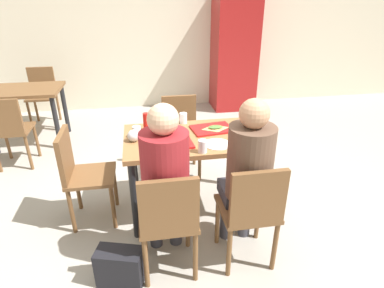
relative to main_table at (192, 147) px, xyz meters
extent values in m
cube|color=#9E998E|center=(0.00, 0.00, -0.65)|extent=(10.00, 10.00, 0.02)
cube|color=beige|center=(0.00, 3.20, 0.76)|extent=(10.00, 0.10, 2.80)
cube|color=olive|center=(0.00, 0.00, 0.09)|extent=(1.16, 0.74, 0.04)
cylinder|color=black|center=(-0.52, -0.31, -0.29)|extent=(0.06, 0.06, 0.71)
cylinder|color=black|center=(0.52, -0.31, -0.29)|extent=(0.06, 0.06, 0.71)
cylinder|color=black|center=(-0.52, 0.31, -0.29)|extent=(0.06, 0.06, 0.71)
cylinder|color=black|center=(0.52, 0.31, -0.29)|extent=(0.06, 0.06, 0.71)
cube|color=brown|center=(-0.29, -0.67, -0.20)|extent=(0.40, 0.40, 0.03)
cube|color=brown|center=(-0.29, -0.85, 0.01)|extent=(0.38, 0.04, 0.40)
cylinder|color=brown|center=(-0.46, -0.50, -0.43)|extent=(0.04, 0.04, 0.43)
cylinder|color=brown|center=(-0.12, -0.50, -0.43)|extent=(0.04, 0.04, 0.43)
cylinder|color=brown|center=(-0.46, -0.84, -0.43)|extent=(0.04, 0.04, 0.43)
cylinder|color=brown|center=(-0.12, -0.84, -0.43)|extent=(0.04, 0.04, 0.43)
cube|color=brown|center=(0.29, -0.67, -0.20)|extent=(0.40, 0.40, 0.03)
cube|color=brown|center=(0.29, -0.85, 0.01)|extent=(0.38, 0.04, 0.40)
cylinder|color=brown|center=(0.12, -0.50, -0.43)|extent=(0.04, 0.04, 0.43)
cylinder|color=brown|center=(0.46, -0.50, -0.43)|extent=(0.04, 0.04, 0.43)
cylinder|color=brown|center=(0.12, -0.84, -0.43)|extent=(0.04, 0.04, 0.43)
cylinder|color=brown|center=(0.46, -0.84, -0.43)|extent=(0.04, 0.04, 0.43)
cube|color=brown|center=(0.00, 0.67, -0.20)|extent=(0.40, 0.40, 0.03)
cube|color=brown|center=(0.00, 0.85, 0.01)|extent=(0.38, 0.04, 0.40)
cylinder|color=brown|center=(0.17, 0.50, -0.43)|extent=(0.04, 0.04, 0.43)
cylinder|color=brown|center=(-0.17, 0.50, -0.43)|extent=(0.04, 0.04, 0.43)
cylinder|color=brown|center=(0.17, 0.84, -0.43)|extent=(0.04, 0.04, 0.43)
cylinder|color=brown|center=(-0.17, 0.84, -0.43)|extent=(0.04, 0.04, 0.43)
cube|color=brown|center=(-0.88, 0.00, -0.20)|extent=(0.40, 0.40, 0.03)
cube|color=brown|center=(-1.06, 0.00, 0.01)|extent=(0.04, 0.38, 0.40)
cylinder|color=brown|center=(-0.71, 0.17, -0.43)|extent=(0.04, 0.04, 0.43)
cylinder|color=brown|center=(-0.71, -0.17, -0.43)|extent=(0.04, 0.04, 0.43)
cylinder|color=brown|center=(-1.05, 0.17, -0.43)|extent=(0.04, 0.04, 0.43)
cylinder|color=brown|center=(-1.05, -0.17, -0.43)|extent=(0.04, 0.04, 0.43)
cylinder|color=#383842|center=(-0.37, -0.44, -0.41)|extent=(0.10, 0.10, 0.46)
cylinder|color=#383842|center=(-0.21, -0.44, -0.41)|extent=(0.10, 0.10, 0.46)
cube|color=#383842|center=(-0.29, -0.54, -0.14)|extent=(0.32, 0.28, 0.10)
cylinder|color=maroon|center=(-0.29, -0.65, 0.17)|extent=(0.32, 0.32, 0.52)
sphere|color=#DBAD89|center=(-0.29, -0.65, 0.52)|extent=(0.20, 0.20, 0.20)
cylinder|color=#383842|center=(0.21, -0.44, -0.41)|extent=(0.10, 0.10, 0.46)
cylinder|color=#383842|center=(0.37, -0.44, -0.41)|extent=(0.10, 0.10, 0.46)
cube|color=#383842|center=(0.29, -0.54, -0.14)|extent=(0.32, 0.28, 0.10)
cylinder|color=brown|center=(0.29, -0.65, 0.17)|extent=(0.32, 0.32, 0.52)
sphere|color=tan|center=(0.29, -0.65, 0.52)|extent=(0.20, 0.20, 0.20)
cube|color=red|center=(-0.20, -0.13, 0.11)|extent=(0.38, 0.29, 0.02)
cube|color=red|center=(0.20, 0.11, 0.11)|extent=(0.39, 0.31, 0.02)
cylinder|color=white|center=(-0.17, 0.20, 0.11)|extent=(0.22, 0.22, 0.01)
cylinder|color=white|center=(0.17, -0.20, 0.11)|extent=(0.22, 0.22, 0.01)
pyramid|color=tan|center=(-0.19, -0.15, 0.13)|extent=(0.25, 0.23, 0.01)
ellipsoid|color=#D8C67F|center=(-0.19, -0.15, 0.14)|extent=(0.18, 0.16, 0.01)
pyramid|color=#DBAD60|center=(0.23, 0.10, 0.13)|extent=(0.19, 0.13, 0.01)
ellipsoid|color=#4C7233|center=(0.23, 0.10, 0.14)|extent=(0.13, 0.09, 0.01)
cylinder|color=white|center=(-0.03, 0.31, 0.16)|extent=(0.07, 0.07, 0.10)
cylinder|color=white|center=(0.03, -0.31, 0.16)|extent=(0.07, 0.07, 0.10)
cylinder|color=white|center=(-0.46, 0.06, 0.16)|extent=(0.07, 0.07, 0.10)
cylinder|color=#B7BCC6|center=(0.49, 0.02, 0.17)|extent=(0.07, 0.07, 0.12)
cylinder|color=red|center=(-0.38, 0.20, 0.19)|extent=(0.06, 0.06, 0.16)
sphere|color=silver|center=(-0.49, -0.02, 0.16)|extent=(0.10, 0.10, 0.10)
cube|color=black|center=(-0.64, -0.77, -0.50)|extent=(0.35, 0.24, 0.28)
cube|color=maroon|center=(1.22, 2.85, 0.31)|extent=(0.70, 0.60, 1.90)
cube|color=brown|center=(-1.89, 1.86, 0.09)|extent=(0.90, 0.70, 0.04)
cylinder|color=black|center=(-1.50, 1.57, -0.29)|extent=(0.06, 0.06, 0.71)
cylinder|color=black|center=(-2.28, 2.15, -0.29)|extent=(0.06, 0.06, 0.71)
cylinder|color=black|center=(-1.50, 2.15, -0.29)|extent=(0.06, 0.06, 0.71)
cube|color=brown|center=(-1.89, 1.21, -0.20)|extent=(0.40, 0.40, 0.03)
cube|color=brown|center=(-1.89, 1.03, 0.01)|extent=(0.38, 0.04, 0.40)
cylinder|color=brown|center=(-2.06, 1.38, -0.43)|extent=(0.04, 0.04, 0.43)
cylinder|color=brown|center=(-1.72, 1.38, -0.43)|extent=(0.04, 0.04, 0.43)
cylinder|color=brown|center=(-1.72, 1.04, -0.43)|extent=(0.04, 0.04, 0.43)
cube|color=brown|center=(-1.89, 2.51, -0.20)|extent=(0.40, 0.40, 0.03)
cube|color=brown|center=(-1.89, 2.69, 0.01)|extent=(0.38, 0.04, 0.40)
cylinder|color=brown|center=(-1.72, 2.34, -0.43)|extent=(0.04, 0.04, 0.43)
cylinder|color=brown|center=(-2.06, 2.34, -0.43)|extent=(0.04, 0.04, 0.43)
cylinder|color=brown|center=(-1.72, 2.68, -0.43)|extent=(0.04, 0.04, 0.43)
cylinder|color=brown|center=(-2.06, 2.68, -0.43)|extent=(0.04, 0.04, 0.43)
camera|label=1|loc=(-0.42, -2.44, 1.21)|focal=29.51mm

